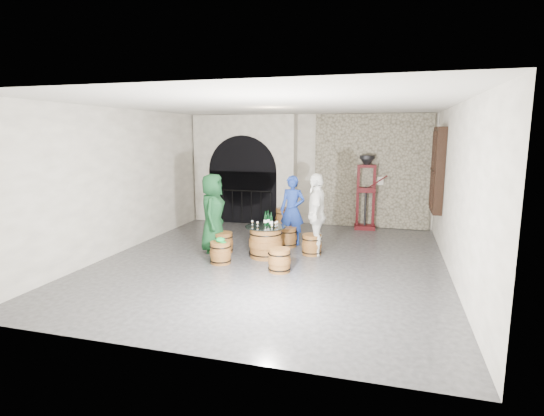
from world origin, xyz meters
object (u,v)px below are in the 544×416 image
(wine_bottle_center, at_px, (271,221))
(side_barrel, at_px, (284,220))
(person_green, at_px, (213,213))
(corking_press, at_px, (366,187))
(barrel_stool_right, at_px, (312,245))
(wine_bottle_right, at_px, (268,219))
(barrel_stool_near_right, at_px, (279,260))
(barrel_stool_near_left, at_px, (220,253))
(barrel_table, at_px, (266,242))
(barrel_stool_far, at_px, (288,237))
(person_blue, at_px, (292,210))
(wine_bottle_left, at_px, (266,220))
(barrel_stool_left, at_px, (223,242))
(person_white, at_px, (316,214))

(wine_bottle_center, height_order, side_barrel, wine_bottle_center)
(person_green, xyz_separation_m, corking_press, (3.17, 3.29, 0.32))
(barrel_stool_right, bearing_deg, wine_bottle_right, -160.18)
(barrel_stool_near_right, height_order, wine_bottle_center, wine_bottle_center)
(barrel_stool_near_left, bearing_deg, wine_bottle_right, 46.20)
(barrel_table, xyz_separation_m, barrel_stool_near_left, (-0.77, -0.69, -0.11))
(barrel_stool_far, distance_m, barrel_stool_near_left, 1.97)
(barrel_stool_far, relative_size, person_blue, 0.27)
(barrel_stool_right, xyz_separation_m, wine_bottle_left, (-0.94, -0.42, 0.59))
(barrel_stool_near_right, distance_m, corking_press, 4.60)
(wine_bottle_left, relative_size, wine_bottle_center, 1.00)
(wine_bottle_right, bearing_deg, corking_press, 60.30)
(barrel_stool_left, distance_m, wine_bottle_center, 1.31)
(person_white, relative_size, corking_press, 0.88)
(barrel_stool_far, bearing_deg, barrel_table, -103.79)
(person_green, height_order, person_white, person_white)
(wine_bottle_left, bearing_deg, barrel_stool_far, 74.86)
(barrel_stool_far, height_order, side_barrel, side_barrel)
(barrel_stool_far, relative_size, barrel_stool_near_left, 1.00)
(person_white, bearing_deg, barrel_stool_right, -67.92)
(barrel_stool_near_right, bearing_deg, wine_bottle_center, 115.77)
(barrel_stool_left, bearing_deg, wine_bottle_left, -3.35)
(person_green, xyz_separation_m, wine_bottle_center, (1.42, -0.17, -0.07))
(barrel_stool_right, relative_size, wine_bottle_center, 1.40)
(barrel_stool_left, bearing_deg, barrel_table, -5.54)
(barrel_table, xyz_separation_m, person_white, (1.01, 0.50, 0.56))
(person_green, distance_m, person_white, 2.32)
(wine_bottle_center, bearing_deg, barrel_stool_near_left, -144.41)
(barrel_table, bearing_deg, barrel_stool_right, 26.19)
(person_green, xyz_separation_m, wine_bottle_right, (1.30, 0.00, -0.07))
(barrel_stool_far, distance_m, wine_bottle_center, 1.21)
(person_blue, xyz_separation_m, corking_press, (1.59, 2.18, 0.37))
(wine_bottle_left, bearing_deg, barrel_stool_near_right, -58.94)
(wine_bottle_center, height_order, wine_bottle_right, same)
(barrel_stool_far, height_order, person_blue, person_blue)
(barrel_stool_left, relative_size, wine_bottle_left, 1.40)
(barrel_table, relative_size, corking_press, 0.43)
(side_barrel, bearing_deg, barrel_stool_far, -72.71)
(barrel_stool_far, xyz_separation_m, barrel_stool_right, (0.68, -0.55, 0.00))
(barrel_stool_left, height_order, side_barrel, side_barrel)
(person_green, relative_size, person_blue, 1.06)
(barrel_stool_right, distance_m, wine_bottle_center, 1.10)
(person_blue, xyz_separation_m, wine_bottle_right, (-0.29, -1.11, -0.02))
(side_barrel, bearing_deg, wine_bottle_center, -81.95)
(barrel_table, xyz_separation_m, barrel_stool_near_right, (0.54, -0.88, -0.11))
(person_green, xyz_separation_m, person_blue, (1.58, 1.11, -0.05))
(barrel_stool_near_right, bearing_deg, person_green, 151.11)
(barrel_stool_near_left, bearing_deg, corking_press, 57.06)
(barrel_stool_far, relative_size, wine_bottle_left, 1.40)
(barrel_table, bearing_deg, person_white, 26.19)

